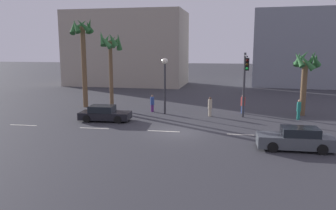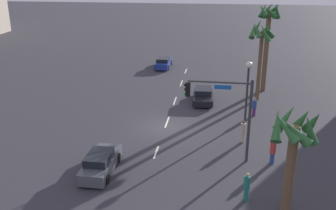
{
  "view_description": "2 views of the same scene",
  "coord_description": "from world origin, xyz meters",
  "px_view_note": "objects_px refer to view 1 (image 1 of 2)",
  "views": [
    {
      "loc": [
        3.45,
        -24.0,
        6.24
      ],
      "look_at": [
        -0.73,
        0.16,
        2.0
      ],
      "focal_mm": 35.63,
      "sensor_mm": 36.0,
      "label": 1
    },
    {
      "loc": [
        28.86,
        4.23,
        12.61
      ],
      "look_at": [
        0.13,
        0.24,
        2.0
      ],
      "focal_mm": 40.81,
      "sensor_mm": 36.0,
      "label": 2
    }
  ],
  "objects_px": {
    "streetlamp": "(165,74)",
    "building_0": "(319,48)",
    "building_1": "(308,47)",
    "palm_tree_1": "(83,44)",
    "traffic_signal": "(245,75)",
    "car_1": "(296,139)",
    "pedestrian_0": "(210,106)",
    "building_2": "(127,49)",
    "pedestrian_1": "(243,104)",
    "pedestrian_3": "(299,109)",
    "palm_tree_0": "(306,68)",
    "car_2": "(104,114)",
    "pedestrian_2": "(152,103)",
    "palm_tree_2": "(110,49)"
  },
  "relations": [
    {
      "from": "pedestrian_0",
      "to": "building_2",
      "type": "bearing_deg",
      "value": 121.53
    },
    {
      "from": "traffic_signal",
      "to": "car_2",
      "type": "bearing_deg",
      "value": -170.04
    },
    {
      "from": "car_1",
      "to": "pedestrian_1",
      "type": "relative_size",
      "value": 2.49
    },
    {
      "from": "pedestrian_0",
      "to": "palm_tree_0",
      "type": "xyz_separation_m",
      "value": [
        8.53,
        1.91,
        3.5
      ]
    },
    {
      "from": "pedestrian_2",
      "to": "palm_tree_2",
      "type": "xyz_separation_m",
      "value": [
        -4.33,
        0.56,
        5.22
      ]
    },
    {
      "from": "car_1",
      "to": "palm_tree_1",
      "type": "xyz_separation_m",
      "value": [
        -19.01,
        12.0,
        5.94
      ]
    },
    {
      "from": "building_1",
      "to": "pedestrian_3",
      "type": "bearing_deg",
      "value": -106.53
    },
    {
      "from": "palm_tree_2",
      "to": "pedestrian_2",
      "type": "bearing_deg",
      "value": -7.39
    },
    {
      "from": "traffic_signal",
      "to": "building_0",
      "type": "xyz_separation_m",
      "value": [
        13.51,
        30.61,
        2.18
      ]
    },
    {
      "from": "car_1",
      "to": "building_2",
      "type": "relative_size",
      "value": 0.23
    },
    {
      "from": "pedestrian_1",
      "to": "building_1",
      "type": "xyz_separation_m",
      "value": [
        13.47,
        35.43,
        5.45
      ]
    },
    {
      "from": "pedestrian_0",
      "to": "building_2",
      "type": "xyz_separation_m",
      "value": [
        -15.13,
        24.66,
        5.12
      ]
    },
    {
      "from": "palm_tree_1",
      "to": "car_1",
      "type": "bearing_deg",
      "value": -32.25
    },
    {
      "from": "car_1",
      "to": "traffic_signal",
      "type": "xyz_separation_m",
      "value": [
        -2.77,
        7.92,
        3.27
      ]
    },
    {
      "from": "building_1",
      "to": "pedestrian_2",
      "type": "bearing_deg",
      "value": -124.93
    },
    {
      "from": "streetlamp",
      "to": "pedestrian_3",
      "type": "xyz_separation_m",
      "value": [
        11.98,
        -0.55,
        -2.83
      ]
    },
    {
      "from": "traffic_signal",
      "to": "building_2",
      "type": "distance_m",
      "value": 31.77
    },
    {
      "from": "palm_tree_1",
      "to": "pedestrian_1",
      "type": "bearing_deg",
      "value": -3.03
    },
    {
      "from": "car_1",
      "to": "streetlamp",
      "type": "height_order",
      "value": "streetlamp"
    },
    {
      "from": "building_1",
      "to": "palm_tree_1",
      "type": "bearing_deg",
      "value": -134.06
    },
    {
      "from": "pedestrian_2",
      "to": "palm_tree_1",
      "type": "height_order",
      "value": "palm_tree_1"
    },
    {
      "from": "car_1",
      "to": "car_2",
      "type": "distance_m",
      "value": 15.71
    },
    {
      "from": "pedestrian_0",
      "to": "building_1",
      "type": "height_order",
      "value": "building_1"
    },
    {
      "from": "building_1",
      "to": "palm_tree_2",
      "type": "bearing_deg",
      "value": -130.09
    },
    {
      "from": "pedestrian_0",
      "to": "pedestrian_3",
      "type": "height_order",
      "value": "pedestrian_0"
    },
    {
      "from": "building_0",
      "to": "building_1",
      "type": "bearing_deg",
      "value": 94.92
    },
    {
      "from": "traffic_signal",
      "to": "streetlamp",
      "type": "relative_size",
      "value": 1.1
    },
    {
      "from": "streetlamp",
      "to": "pedestrian_2",
      "type": "height_order",
      "value": "streetlamp"
    },
    {
      "from": "traffic_signal",
      "to": "pedestrian_2",
      "type": "bearing_deg",
      "value": 163.09
    },
    {
      "from": "traffic_signal",
      "to": "car_1",
      "type": "bearing_deg",
      "value": -70.75
    },
    {
      "from": "pedestrian_0",
      "to": "pedestrian_1",
      "type": "height_order",
      "value": "pedestrian_1"
    },
    {
      "from": "traffic_signal",
      "to": "pedestrian_3",
      "type": "bearing_deg",
      "value": 14.58
    },
    {
      "from": "car_2",
      "to": "building_1",
      "type": "distance_m",
      "value": 48.32
    },
    {
      "from": "streetlamp",
      "to": "building_0",
      "type": "relative_size",
      "value": 0.25
    },
    {
      "from": "pedestrian_2",
      "to": "building_1",
      "type": "bearing_deg",
      "value": 58.36
    },
    {
      "from": "traffic_signal",
      "to": "pedestrian_2",
      "type": "relative_size",
      "value": 3.49
    },
    {
      "from": "pedestrian_2",
      "to": "building_2",
      "type": "distance_m",
      "value": 25.78
    },
    {
      "from": "palm_tree_2",
      "to": "building_2",
      "type": "distance_m",
      "value": 23.42
    },
    {
      "from": "traffic_signal",
      "to": "pedestrian_1",
      "type": "height_order",
      "value": "traffic_signal"
    },
    {
      "from": "palm_tree_1",
      "to": "palm_tree_0",
      "type": "bearing_deg",
      "value": -2.05
    },
    {
      "from": "streetlamp",
      "to": "building_1",
      "type": "distance_m",
      "value": 42.39
    },
    {
      "from": "pedestrian_1",
      "to": "pedestrian_3",
      "type": "bearing_deg",
      "value": -22.9
    },
    {
      "from": "streetlamp",
      "to": "building_2",
      "type": "xyz_separation_m",
      "value": [
        -10.86,
        24.26,
        2.29
      ]
    },
    {
      "from": "palm_tree_2",
      "to": "pedestrian_3",
      "type": "bearing_deg",
      "value": -6.28
    },
    {
      "from": "pedestrian_0",
      "to": "pedestrian_3",
      "type": "relative_size",
      "value": 1.0
    },
    {
      "from": "pedestrian_1",
      "to": "palm_tree_0",
      "type": "relative_size",
      "value": 0.3
    },
    {
      "from": "pedestrian_3",
      "to": "palm_tree_2",
      "type": "relative_size",
      "value": 0.22
    },
    {
      "from": "pedestrian_0",
      "to": "building_0",
      "type": "relative_size",
      "value": 0.09
    },
    {
      "from": "palm_tree_1",
      "to": "building_1",
      "type": "xyz_separation_m",
      "value": [
        29.8,
        34.56,
        -0.19
      ]
    },
    {
      "from": "streetlamp",
      "to": "building_2",
      "type": "relative_size",
      "value": 0.27
    }
  ]
}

